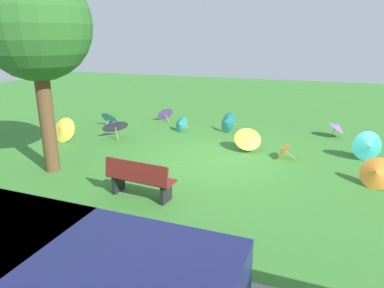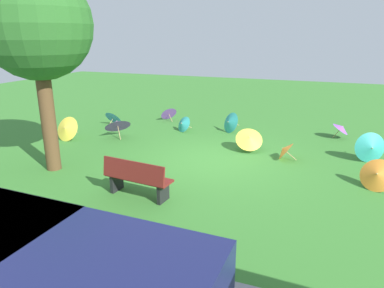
% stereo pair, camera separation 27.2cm
% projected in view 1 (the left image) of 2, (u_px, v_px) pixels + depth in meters
% --- Properties ---
extents(ground, '(40.00, 40.00, 0.00)m').
position_uv_depth(ground, '(214.00, 160.00, 10.34)').
color(ground, '#387A2D').
extents(park_bench, '(1.64, 0.65, 0.90)m').
position_uv_depth(park_bench, '(139.00, 179.00, 7.86)').
color(park_bench, maroon).
rests_on(park_bench, ground).
extents(shade_tree, '(2.73, 2.73, 5.15)m').
position_uv_depth(shade_tree, '(35.00, 26.00, 8.48)').
color(shade_tree, brown).
rests_on(shade_tree, ground).
extents(parasol_orange_0, '(0.96, 0.85, 0.77)m').
position_uv_depth(parasol_orange_0, '(377.00, 173.00, 8.41)').
color(parasol_orange_0, tan).
rests_on(parasol_orange_0, ground).
extents(parasol_yellow_0, '(1.04, 0.97, 0.77)m').
position_uv_depth(parasol_yellow_0, '(248.00, 138.00, 11.04)').
color(parasol_yellow_0, tan).
rests_on(parasol_yellow_0, ground).
extents(parasol_purple_0, '(0.87, 0.88, 0.64)m').
position_uv_depth(parasol_purple_0, '(165.00, 113.00, 15.06)').
color(parasol_purple_0, tan).
rests_on(parasol_purple_0, ground).
extents(parasol_teal_0, '(0.75, 0.72, 0.62)m').
position_uv_depth(parasol_teal_0, '(180.00, 124.00, 13.28)').
color(parasol_teal_0, tan).
rests_on(parasol_teal_0, ground).
extents(parasol_purple_1, '(0.62, 0.64, 0.62)m').
position_uv_depth(parasol_purple_1, '(338.00, 127.00, 12.54)').
color(parasol_purple_1, tan).
rests_on(parasol_purple_1, ground).
extents(parasol_orange_1, '(0.64, 0.67, 0.59)m').
position_uv_depth(parasol_orange_1, '(283.00, 149.00, 10.41)').
color(parasol_orange_1, tan).
rests_on(parasol_orange_1, ground).
extents(parasol_blue_0, '(0.78, 0.70, 0.63)m').
position_uv_depth(parasol_blue_0, '(110.00, 118.00, 14.21)').
color(parasol_blue_0, tan).
rests_on(parasol_blue_0, ground).
extents(parasol_teal_1, '(0.86, 0.82, 0.78)m').
position_uv_depth(parasol_teal_1, '(227.00, 122.00, 13.19)').
color(parasol_teal_1, tan).
rests_on(parasol_teal_1, ground).
extents(parasol_yellow_1, '(0.92, 0.83, 0.85)m').
position_uv_depth(parasol_yellow_1, '(63.00, 129.00, 12.06)').
color(parasol_yellow_1, tan).
rests_on(parasol_yellow_1, ground).
extents(parasol_teal_2, '(0.92, 0.91, 0.89)m').
position_uv_depth(parasol_teal_2, '(368.00, 146.00, 10.19)').
color(parasol_teal_2, tan).
rests_on(parasol_teal_2, ground).
extents(parasol_purple_2, '(1.25, 1.25, 0.85)m').
position_uv_depth(parasol_purple_2, '(115.00, 124.00, 12.43)').
color(parasol_purple_2, tan).
rests_on(parasol_purple_2, ground).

